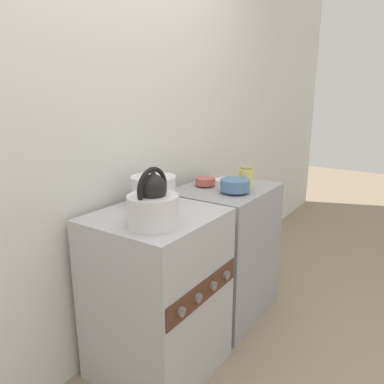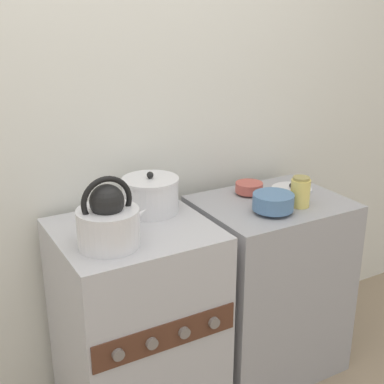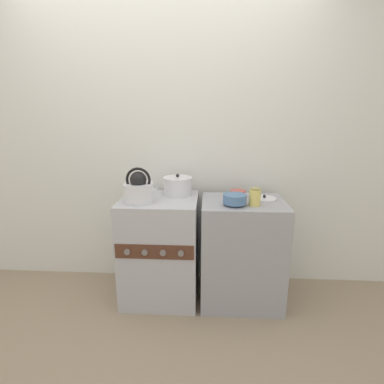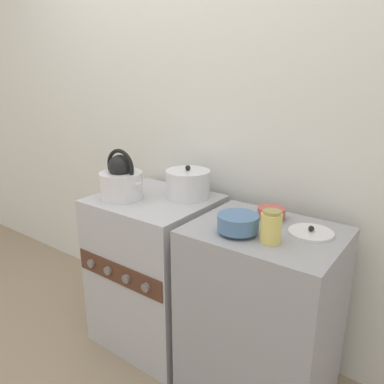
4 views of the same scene
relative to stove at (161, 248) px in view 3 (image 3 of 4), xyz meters
name	(u,v)px [view 3 (image 3 of 4)]	position (x,y,z in m)	size (l,w,h in m)	color
ground_plane	(156,315)	(0.00, -0.27, -0.42)	(12.00, 12.00, 0.00)	gray
wall_back	(164,142)	(0.00, 0.35, 0.83)	(7.00, 0.06, 2.50)	silver
stove	(161,248)	(0.00, 0.00, 0.00)	(0.60, 0.57, 0.85)	#B2B2B7
counter	(242,252)	(0.66, -0.02, 0.00)	(0.63, 0.51, 0.84)	#99999E
kettle	(139,189)	(-0.13, -0.10, 0.52)	(0.27, 0.22, 0.26)	silver
cooking_pot	(178,186)	(0.13, 0.12, 0.50)	(0.23, 0.23, 0.17)	silver
enamel_bowl	(235,199)	(0.58, -0.12, 0.46)	(0.17, 0.17, 0.08)	#4C729E
small_ceramic_bowl	(238,193)	(0.62, 0.11, 0.45)	(0.12, 0.12, 0.05)	#B75147
storage_jar	(255,197)	(0.72, -0.12, 0.48)	(0.08, 0.08, 0.13)	#E0CC66
loose_pot_lid	(264,198)	(0.82, 0.05, 0.42)	(0.18, 0.18, 0.03)	silver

